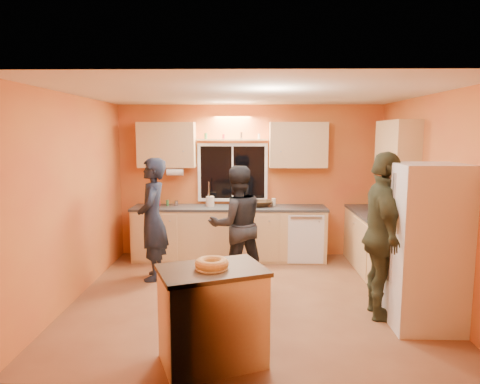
{
  "coord_description": "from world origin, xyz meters",
  "views": [
    {
      "loc": [
        -0.05,
        -5.35,
        2.11
      ],
      "look_at": [
        -0.15,
        0.4,
        1.33
      ],
      "focal_mm": 32.0,
      "sensor_mm": 36.0,
      "label": 1
    }
  ],
  "objects_px": {
    "island": "(212,315)",
    "person_center": "(237,225)",
    "person_left": "(153,219)",
    "person_right": "(383,236)",
    "refrigerator": "(425,246)"
  },
  "relations": [
    {
      "from": "person_center",
      "to": "person_right",
      "type": "xyz_separation_m",
      "value": [
        1.69,
        -1.15,
        0.12
      ]
    },
    {
      "from": "island",
      "to": "person_right",
      "type": "xyz_separation_m",
      "value": [
        1.87,
        1.04,
        0.5
      ]
    },
    {
      "from": "island",
      "to": "person_center",
      "type": "distance_m",
      "value": 2.23
    },
    {
      "from": "island",
      "to": "person_left",
      "type": "relative_size",
      "value": 0.62
    },
    {
      "from": "refrigerator",
      "to": "person_center",
      "type": "distance_m",
      "value": 2.5
    },
    {
      "from": "person_left",
      "to": "person_right",
      "type": "bearing_deg",
      "value": 62.99
    },
    {
      "from": "refrigerator",
      "to": "person_left",
      "type": "height_order",
      "value": "refrigerator"
    },
    {
      "from": "person_left",
      "to": "person_right",
      "type": "distance_m",
      "value": 3.19
    },
    {
      "from": "person_center",
      "to": "person_right",
      "type": "distance_m",
      "value": 2.05
    },
    {
      "from": "island",
      "to": "person_right",
      "type": "relative_size",
      "value": 0.58
    },
    {
      "from": "refrigerator",
      "to": "person_right",
      "type": "height_order",
      "value": "person_right"
    },
    {
      "from": "island",
      "to": "person_left",
      "type": "height_order",
      "value": "person_left"
    },
    {
      "from": "island",
      "to": "person_right",
      "type": "bearing_deg",
      "value": 7.39
    },
    {
      "from": "person_left",
      "to": "refrigerator",
      "type": "bearing_deg",
      "value": 62.23
    },
    {
      "from": "island",
      "to": "person_center",
      "type": "relative_size",
      "value": 0.66
    }
  ]
}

